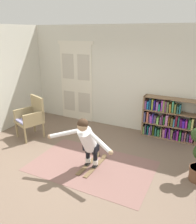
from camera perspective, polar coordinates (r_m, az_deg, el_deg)
ground_plane at (r=4.91m, az=-5.19°, el=-14.20°), size 7.20×7.20×0.00m
back_wall at (r=6.56m, az=6.44°, el=8.22°), size 6.00×0.10×2.90m
double_door at (r=7.22m, az=-5.41°, el=7.50°), size 1.22×0.05×2.45m
rug at (r=5.02m, az=-1.58°, el=-13.25°), size 2.56×1.63×0.01m
bookshelf at (r=6.30m, az=16.85°, el=-1.91°), size 1.41×0.30×1.11m
wicker_chair at (r=6.33m, az=-16.21°, el=-1.03°), size 0.78×0.78×1.10m
skis_pair at (r=5.03m, az=-1.40°, el=-12.89°), size 0.30×0.91×0.07m
person_skier at (r=4.54m, az=-2.76°, el=-6.82°), size 1.42×0.67×1.12m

